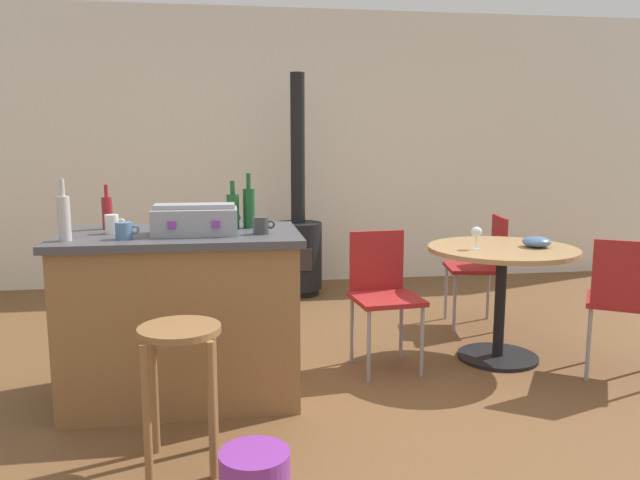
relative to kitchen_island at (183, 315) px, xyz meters
name	(u,v)px	position (x,y,z in m)	size (l,w,h in m)	color
ground_plane	(329,397)	(0.80, -0.15, -0.47)	(8.80, 8.80, 0.00)	brown
back_wall	(281,149)	(0.80, 2.84, 0.88)	(8.00, 0.10, 2.70)	silver
kitchen_island	(183,315)	(0.00, 0.00, 0.00)	(1.29, 0.78, 0.93)	olive
wooden_stool	(181,362)	(0.04, -0.78, 0.01)	(0.36, 0.36, 0.64)	olive
dining_table	(501,274)	(2.01, 0.30, 0.10)	(0.95, 0.95, 0.75)	black
folding_chair_near	(383,289)	(1.22, 0.29, 0.04)	(0.44, 0.44, 0.86)	maroon
folding_chair_far	(623,297)	(2.57, -0.15, 0.04)	(0.55, 0.55, 0.86)	maroon
folding_chair_left	(483,262)	(2.20, 1.03, 0.04)	(0.46, 0.46, 0.86)	maroon
wood_stove	(298,242)	(0.90, 2.24, 0.03)	(0.44, 0.45, 2.03)	black
toolbox	(195,220)	(0.09, -0.08, 0.54)	(0.44, 0.26, 0.16)	gray
bottle_0	(107,212)	(-0.41, 0.20, 0.56)	(0.06, 0.06, 0.25)	maroon
bottle_1	(233,210)	(0.29, 0.10, 0.57)	(0.07, 0.07, 0.27)	#194C23
bottle_2	(64,217)	(-0.54, -0.21, 0.58)	(0.06, 0.06, 0.31)	#B7B2AD
bottle_3	(249,207)	(0.38, 0.13, 0.58)	(0.07, 0.07, 0.31)	#194C23
cup_0	(112,224)	(-0.36, 0.01, 0.51)	(0.11, 0.07, 0.10)	white
cup_1	(261,225)	(0.44, -0.12, 0.51)	(0.12, 0.08, 0.09)	#383838
cup_2	(124,231)	(-0.26, -0.19, 0.51)	(0.12, 0.08, 0.09)	#4C7099
cup_3	(228,218)	(0.26, 0.23, 0.51)	(0.12, 0.09, 0.09)	#4C7099
wine_glass	(476,233)	(1.81, 0.25, 0.39)	(0.07, 0.07, 0.14)	silver
serving_bowl	(537,242)	(2.22, 0.26, 0.32)	(0.18, 0.18, 0.07)	#4C7099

